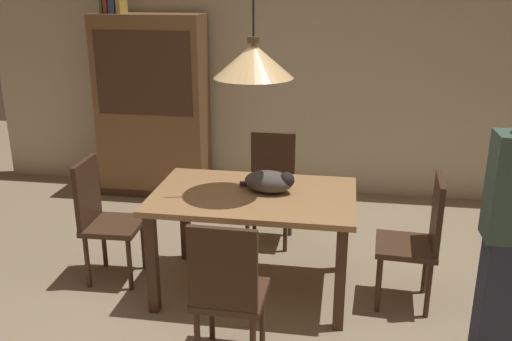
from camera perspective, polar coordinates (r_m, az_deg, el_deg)
name	(u,v)px	position (r m, az deg, el deg)	size (l,w,h in m)	color
ground	(237,326)	(3.77, -1.93, -15.71)	(10.00, 10.00, 0.00)	#998466
back_wall	(286,54)	(5.78, 3.13, 11.88)	(6.40, 0.10, 2.90)	beige
dining_table	(254,207)	(3.88, -0.24, -3.76)	(1.40, 0.90, 0.75)	#A87A4C
chair_near_front	(227,289)	(3.17, -2.96, -12.06)	(0.41, 0.41, 0.93)	#472D1E
chair_left_side	(103,215)	(4.25, -15.46, -4.41)	(0.42, 0.42, 0.93)	#472D1E
chair_far_back	(271,183)	(4.74, 1.55, -1.30)	(0.41, 0.41, 0.93)	#472D1E
chair_right_side	(419,236)	(3.92, 16.34, -6.52)	(0.42, 0.42, 0.93)	#472D1E
cat_sleeping	(270,181)	(3.85, 1.46, -1.13)	(0.39, 0.26, 0.16)	#4C4742
pendant_lamp	(253,60)	(3.62, -0.26, 11.26)	(0.52, 0.52, 1.30)	#E5B775
hutch_bookcase	(153,110)	(5.85, -10.51, 6.11)	(1.12, 0.45, 1.85)	brown
book_blue_wide	(115,0)	(5.84, -14.28, 16.56)	(0.06, 0.24, 0.24)	#384C93
book_yellow_short	(121,4)	(5.81, -13.64, 16.30)	(0.04, 0.20, 0.18)	gold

